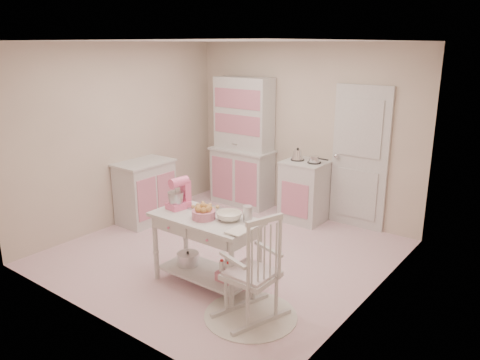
% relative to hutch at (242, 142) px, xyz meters
% --- Properties ---
extents(room_shell, '(3.84, 3.84, 2.62)m').
position_rel_hutch_xyz_m(room_shell, '(0.97, -1.66, 0.61)').
color(room_shell, pink).
rests_on(room_shell, ground).
extents(door, '(0.82, 0.05, 2.04)m').
position_rel_hutch_xyz_m(door, '(1.92, 0.21, -0.02)').
color(door, silver).
rests_on(door, ground).
extents(hutch, '(1.06, 0.50, 2.08)m').
position_rel_hutch_xyz_m(hutch, '(0.00, 0.00, 0.00)').
color(hutch, silver).
rests_on(hutch, ground).
extents(stove, '(0.62, 0.57, 0.92)m').
position_rel_hutch_xyz_m(stove, '(1.20, -0.05, -0.58)').
color(stove, silver).
rests_on(stove, ground).
extents(base_cabinet, '(0.54, 0.84, 0.92)m').
position_rel_hutch_xyz_m(base_cabinet, '(-0.66, -1.51, -0.58)').
color(base_cabinet, silver).
rests_on(base_cabinet, ground).
extents(lace_rug, '(0.92, 0.92, 0.01)m').
position_rel_hutch_xyz_m(lace_rug, '(2.09, -2.63, -1.03)').
color(lace_rug, white).
rests_on(lace_rug, ground).
extents(rocking_chair, '(0.67, 0.83, 1.10)m').
position_rel_hutch_xyz_m(rocking_chair, '(2.09, -2.63, -0.49)').
color(rocking_chair, silver).
rests_on(rocking_chair, ground).
extents(work_table, '(1.20, 0.60, 0.80)m').
position_rel_hutch_xyz_m(work_table, '(1.33, -2.42, -0.64)').
color(work_table, silver).
rests_on(work_table, ground).
extents(stand_mixer, '(0.24, 0.31, 0.34)m').
position_rel_hutch_xyz_m(stand_mixer, '(0.91, -2.40, -0.07)').
color(stand_mixer, pink).
rests_on(stand_mixer, work_table).
extents(cookie_tray, '(0.34, 0.24, 0.02)m').
position_rel_hutch_xyz_m(cookie_tray, '(1.18, -2.24, -0.23)').
color(cookie_tray, silver).
rests_on(cookie_tray, work_table).
extents(bread_basket, '(0.25, 0.25, 0.09)m').
position_rel_hutch_xyz_m(bread_basket, '(1.35, -2.47, -0.19)').
color(bread_basket, '#CE768E').
rests_on(bread_basket, work_table).
extents(mixing_bowl, '(0.27, 0.27, 0.08)m').
position_rel_hutch_xyz_m(mixing_bowl, '(1.59, -2.34, -0.20)').
color(mixing_bowl, white).
rests_on(mixing_bowl, work_table).
extents(metal_pitcher, '(0.10, 0.10, 0.17)m').
position_rel_hutch_xyz_m(metal_pitcher, '(1.77, -2.26, -0.16)').
color(metal_pitcher, silver).
rests_on(metal_pitcher, work_table).
extents(recipe_book, '(0.19, 0.25, 0.02)m').
position_rel_hutch_xyz_m(recipe_book, '(1.78, -2.54, -0.23)').
color(recipe_book, white).
rests_on(recipe_book, work_table).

